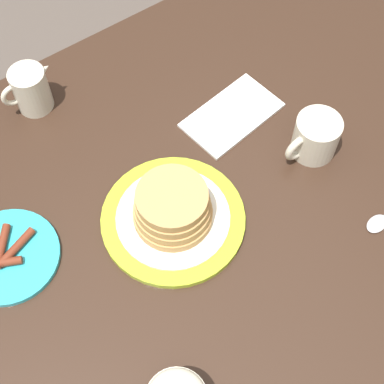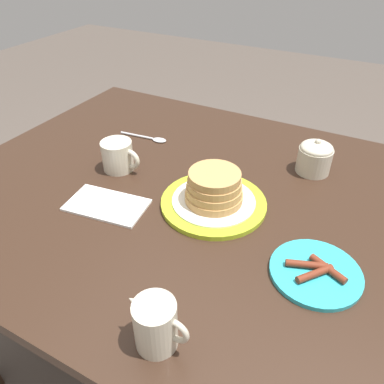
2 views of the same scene
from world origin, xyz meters
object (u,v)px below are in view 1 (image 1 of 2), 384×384
(creamer_pitcher, at_px, (31,89))
(napkin, at_px, (232,115))
(pancake_plate, at_px, (174,211))
(coffee_mug, at_px, (315,138))
(side_plate_bacon, at_px, (8,256))

(creamer_pitcher, bearing_deg, napkin, 140.50)
(creamer_pitcher, relative_size, napkin, 0.55)
(pancake_plate, distance_m, coffee_mug, 0.29)
(side_plate_bacon, relative_size, napkin, 0.87)
(side_plate_bacon, relative_size, creamer_pitcher, 1.60)
(pancake_plate, xyz_separation_m, coffee_mug, (-0.29, 0.03, 0.01))
(napkin, bearing_deg, creamer_pitcher, -39.50)
(pancake_plate, relative_size, coffee_mug, 2.23)
(coffee_mug, bearing_deg, pancake_plate, -5.37)
(coffee_mug, xyz_separation_m, creamer_pitcher, (0.36, -0.39, 0.01))
(napkin, bearing_deg, pancake_plate, 29.17)
(coffee_mug, relative_size, creamer_pitcher, 1.03)
(pancake_plate, xyz_separation_m, napkin, (-0.22, -0.12, -0.03))
(coffee_mug, bearing_deg, creamer_pitcher, -46.93)
(coffee_mug, distance_m, napkin, 0.17)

